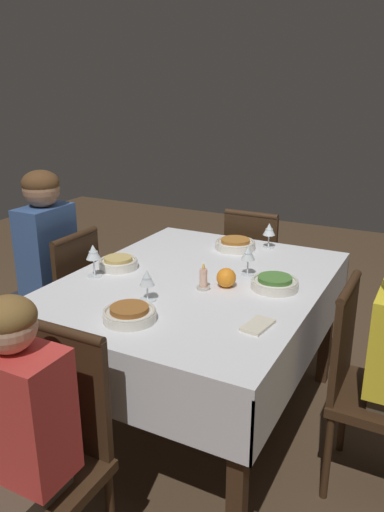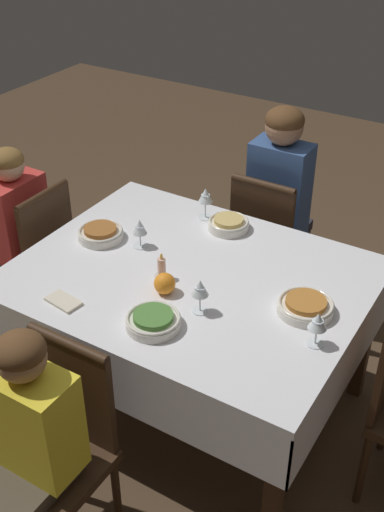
{
  "view_description": "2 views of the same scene",
  "coord_description": "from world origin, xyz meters",
  "px_view_note": "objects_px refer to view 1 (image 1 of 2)",
  "views": [
    {
      "loc": [
        -1.91,
        -0.97,
        1.61
      ],
      "look_at": [
        0.04,
        0.04,
        0.86
      ],
      "focal_mm": 35.0,
      "sensor_mm": 36.0,
      "label": 1
    },
    {
      "loc": [
        1.14,
        -1.86,
        2.29
      ],
      "look_at": [
        0.01,
        0.0,
        0.85
      ],
      "focal_mm": 45.0,
      "sensor_mm": 36.0,
      "label": 2
    }
  ],
  "objects_px": {
    "wine_glass_north": "(93,253)",
    "bowl_south": "(275,283)",
    "chair_east": "(255,269)",
    "bowl_north": "(118,263)",
    "bowl_east": "(235,244)",
    "chair_north": "(65,302)",
    "dining_table": "(196,296)",
    "napkin_red_folded": "(258,325)",
    "chair_south": "(366,381)",
    "wine_glass_west": "(147,279)",
    "chair_west": "(49,451)",
    "wine_glass_south": "(248,254)",
    "person_child_red": "(10,456)",
    "candle_centerpiece": "(203,280)",
    "person_adult_denim": "(42,265)",
    "wine_glass_east": "(269,230)",
    "bowl_west": "(129,313)",
    "orange_fruit": "(226,278)"
  },
  "relations": [
    {
      "from": "wine_glass_south",
      "to": "wine_glass_east",
      "type": "xyz_separation_m",
      "value": [
        0.45,
        0.05,
        -0.01
      ]
    },
    {
      "from": "bowl_north",
      "to": "wine_glass_east",
      "type": "relative_size",
      "value": 1.37
    },
    {
      "from": "bowl_north",
      "to": "bowl_east",
      "type": "xyz_separation_m",
      "value": [
        0.55,
        -0.39,
        -0.0
      ]
    },
    {
      "from": "person_adult_denim",
      "to": "wine_glass_east",
      "type": "distance_m",
      "value": 1.26
    },
    {
      "from": "chair_north",
      "to": "chair_east",
      "type": "distance_m",
      "value": 1.22
    },
    {
      "from": "dining_table",
      "to": "bowl_west",
      "type": "height_order",
      "value": "bowl_west"
    },
    {
      "from": "chair_west",
      "to": "chair_south",
      "type": "bearing_deg",
      "value": 46.63
    },
    {
      "from": "bowl_west",
      "to": "person_child_red",
      "type": "bearing_deg",
      "value": 178.37
    },
    {
      "from": "chair_east",
      "to": "bowl_east",
      "type": "relative_size",
      "value": 4.09
    },
    {
      "from": "person_adult_denim",
      "to": "wine_glass_south",
      "type": "height_order",
      "value": "person_adult_denim"
    },
    {
      "from": "wine_glass_south",
      "to": "bowl_west",
      "type": "distance_m",
      "value": 0.7
    },
    {
      "from": "chair_west",
      "to": "bowl_east",
      "type": "xyz_separation_m",
      "value": [
        1.46,
        -0.03,
        0.3
      ]
    },
    {
      "from": "bowl_north",
      "to": "bowl_south",
      "type": "relative_size",
      "value": 0.91
    },
    {
      "from": "wine_glass_north",
      "to": "bowl_south",
      "type": "distance_m",
      "value": 0.84
    },
    {
      "from": "wine_glass_north",
      "to": "person_child_red",
      "type": "bearing_deg",
      "value": -157.01
    },
    {
      "from": "wine_glass_north",
      "to": "bowl_east",
      "type": "distance_m",
      "value": 0.81
    },
    {
      "from": "chair_north",
      "to": "napkin_red_folded",
      "type": "xyz_separation_m",
      "value": [
        -0.31,
        -1.22,
        0.28
      ]
    },
    {
      "from": "wine_glass_north",
      "to": "bowl_west",
      "type": "distance_m",
      "value": 0.52
    },
    {
      "from": "chair_north",
      "to": "bowl_north",
      "type": "relative_size",
      "value": 4.71
    },
    {
      "from": "bowl_south",
      "to": "wine_glass_south",
      "type": "height_order",
      "value": "wine_glass_south"
    },
    {
      "from": "wine_glass_east",
      "to": "orange_fruit",
      "type": "height_order",
      "value": "wine_glass_east"
    },
    {
      "from": "person_child_red",
      "to": "candle_centerpiece",
      "type": "distance_m",
      "value": 1.05
    },
    {
      "from": "dining_table",
      "to": "chair_west",
      "type": "relative_size",
      "value": 1.6
    },
    {
      "from": "bowl_east",
      "to": "candle_centerpiece",
      "type": "relative_size",
      "value": 1.84
    },
    {
      "from": "person_adult_denim",
      "to": "wine_glass_east",
      "type": "relative_size",
      "value": 8.69
    },
    {
      "from": "chair_west",
      "to": "wine_glass_west",
      "type": "distance_m",
      "value": 0.74
    },
    {
      "from": "dining_table",
      "to": "napkin_red_folded",
      "type": "xyz_separation_m",
      "value": [
        -0.32,
        -0.42,
        0.09
      ]
    },
    {
      "from": "chair_north",
      "to": "bowl_east",
      "type": "relative_size",
      "value": 4.09
    },
    {
      "from": "person_child_red",
      "to": "wine_glass_east",
      "type": "relative_size",
      "value": 7.71
    },
    {
      "from": "candle_centerpiece",
      "to": "wine_glass_west",
      "type": "bearing_deg",
      "value": 144.61
    },
    {
      "from": "chair_west",
      "to": "wine_glass_west",
      "type": "height_order",
      "value": "wine_glass_west"
    },
    {
      "from": "chair_south",
      "to": "wine_glass_west",
      "type": "distance_m",
      "value": 0.97
    },
    {
      "from": "bowl_north",
      "to": "bowl_east",
      "type": "distance_m",
      "value": 0.67
    },
    {
      "from": "dining_table",
      "to": "chair_south",
      "type": "xyz_separation_m",
      "value": [
        -0.06,
        -0.8,
        -0.19
      ]
    },
    {
      "from": "bowl_north",
      "to": "person_child_red",
      "type": "bearing_deg",
      "value": -161.45
    },
    {
      "from": "chair_north",
      "to": "bowl_north",
      "type": "distance_m",
      "value": 0.5
    },
    {
      "from": "bowl_east",
      "to": "wine_glass_east",
      "type": "height_order",
      "value": "wine_glass_east"
    },
    {
      "from": "dining_table",
      "to": "chair_north",
      "type": "height_order",
      "value": "chair_north"
    },
    {
      "from": "bowl_west",
      "to": "person_adult_denim",
      "type": "bearing_deg",
      "value": 61.97
    },
    {
      "from": "chair_east",
      "to": "wine_glass_north",
      "type": "relative_size",
      "value": 5.7
    },
    {
      "from": "wine_glass_north",
      "to": "person_adult_denim",
      "type": "bearing_deg",
      "value": 70.79
    },
    {
      "from": "wine_glass_north",
      "to": "chair_west",
      "type": "bearing_deg",
      "value": -153.05
    },
    {
      "from": "chair_east",
      "to": "orange_fruit",
      "type": "distance_m",
      "value": 1.05
    },
    {
      "from": "chair_west",
      "to": "bowl_north",
      "type": "height_order",
      "value": "chair_west"
    },
    {
      "from": "chair_south",
      "to": "wine_glass_east",
      "type": "relative_size",
      "value": 6.45
    },
    {
      "from": "chair_east",
      "to": "person_adult_denim",
      "type": "height_order",
      "value": "person_adult_denim"
    },
    {
      "from": "chair_south",
      "to": "bowl_north",
      "type": "height_order",
      "value": "chair_south"
    },
    {
      "from": "chair_east",
      "to": "bowl_north",
      "type": "bearing_deg",
      "value": 70.72
    },
    {
      "from": "chair_south",
      "to": "chair_east",
      "type": "xyz_separation_m",
      "value": [
        1.01,
        0.85,
        0.0
      ]
    },
    {
      "from": "person_child_red",
      "to": "orange_fruit",
      "type": "xyz_separation_m",
      "value": [
        1.08,
        -0.21,
        0.22
      ]
    }
  ]
}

